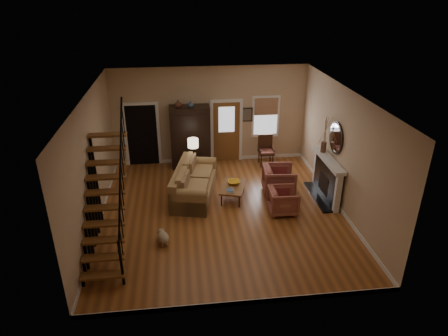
{
  "coord_description": "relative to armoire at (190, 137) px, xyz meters",
  "views": [
    {
      "loc": [
        -1.06,
        -9.33,
        5.77
      ],
      "look_at": [
        0.1,
        0.4,
        1.15
      ],
      "focal_mm": 32.0,
      "sensor_mm": 36.0,
      "label": 1
    }
  ],
  "objects": [
    {
      "name": "room",
      "position": [
        0.29,
        -1.39,
        0.46
      ],
      "size": [
        7.0,
        7.33,
        3.3
      ],
      "color": "#9C5827",
      "rests_on": "ground"
    },
    {
      "name": "armchair_left",
      "position": [
        2.35,
        -3.33,
        -0.7
      ],
      "size": [
        0.8,
        0.78,
        0.71
      ],
      "primitive_type": "imported",
      "rotation": [
        0.0,
        0.0,
        1.54
      ],
      "color": "maroon",
      "rests_on": "ground"
    },
    {
      "name": "side_chair",
      "position": [
        2.55,
        -0.2,
        -0.54
      ],
      "size": [
        0.54,
        0.54,
        1.02
      ],
      "primitive_type": null,
      "color": "#3E2313",
      "rests_on": "ground"
    },
    {
      "name": "coffee_table",
      "position": [
        1.09,
        -2.43,
        -0.84
      ],
      "size": [
        0.9,
        1.21,
        0.41
      ],
      "primitive_type": null,
      "rotation": [
        0.0,
        0.0,
        -0.28
      ],
      "color": "brown",
      "rests_on": "ground"
    },
    {
      "name": "floor_lamp",
      "position": [
        0.04,
        -1.16,
        -0.34
      ],
      "size": [
        0.4,
        0.4,
        1.42
      ],
      "primitive_type": null,
      "rotation": [
        0.0,
        0.0,
        -0.27
      ],
      "color": "black",
      "rests_on": "ground"
    },
    {
      "name": "books",
      "position": [
        0.97,
        -2.73,
        -0.61
      ],
      "size": [
        0.2,
        0.27,
        0.05
      ],
      "primitive_type": null,
      "color": "beige",
      "rests_on": "coffee_table"
    },
    {
      "name": "vase_a",
      "position": [
        -0.35,
        -0.1,
        1.17
      ],
      "size": [
        0.24,
        0.24,
        0.25
      ],
      "primitive_type": "imported",
      "color": "#4C2619",
      "rests_on": "armoire"
    },
    {
      "name": "vase_b",
      "position": [
        0.05,
        -0.1,
        1.16
      ],
      "size": [
        0.2,
        0.2,
        0.21
      ],
      "primitive_type": "imported",
      "color": "#334C60",
      "rests_on": "armoire"
    },
    {
      "name": "bowl",
      "position": [
        1.14,
        -2.28,
        -0.59
      ],
      "size": [
        0.37,
        0.37,
        0.09
      ],
      "primitive_type": "imported",
      "color": "gold",
      "rests_on": "coffee_table"
    },
    {
      "name": "sofa",
      "position": [
        0.0,
        -2.13,
        -0.6
      ],
      "size": [
        1.51,
        2.55,
        0.89
      ],
      "primitive_type": null,
      "rotation": [
        0.0,
        0.0,
        -0.21
      ],
      "color": "#9F7948",
      "rests_on": "ground"
    },
    {
      "name": "dog",
      "position": [
        -0.87,
        -4.43,
        -0.89
      ],
      "size": [
        0.38,
        0.5,
        0.33
      ],
      "primitive_type": null,
      "rotation": [
        0.0,
        0.0,
        0.27
      ],
      "color": "tan",
      "rests_on": "ground"
    },
    {
      "name": "armoire",
      "position": [
        0.0,
        0.0,
        0.0
      ],
      "size": [
        1.3,
        0.6,
        2.1
      ],
      "primitive_type": null,
      "color": "black",
      "rests_on": "ground"
    },
    {
      "name": "staircase",
      "position": [
        -2.08,
        -4.45,
        0.55
      ],
      "size": [
        0.94,
        2.8,
        3.2
      ],
      "primitive_type": null,
      "color": "brown",
      "rests_on": "ground"
    },
    {
      "name": "armchair_right",
      "position": [
        2.5,
        -2.24,
        -0.63
      ],
      "size": [
        1.02,
        0.99,
        0.85
      ],
      "primitive_type": "imported",
      "rotation": [
        0.0,
        0.0,
        1.47
      ],
      "color": "maroon",
      "rests_on": "ground"
    },
    {
      "name": "fireplace",
      "position": [
        3.83,
        -2.65,
        -0.31
      ],
      "size": [
        0.33,
        1.95,
        2.3
      ],
      "color": "black",
      "rests_on": "ground"
    }
  ]
}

